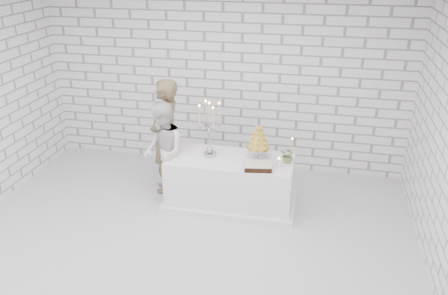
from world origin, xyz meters
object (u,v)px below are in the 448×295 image
groom (166,137)px  cake_table (230,181)px  candelabra (210,129)px  croquembouche (258,141)px  bride (164,152)px

groom → cake_table: bearing=86.6°
cake_table → candelabra: size_ratio=2.19×
cake_table → candelabra: (-0.31, 0.02, 0.79)m
cake_table → croquembouche: croquembouche is taller
groom → croquembouche: groom is taller
groom → bride: (0.04, -0.23, -0.14)m
bride → groom: bearing=160.7°
cake_table → croquembouche: 0.75m
cake_table → croquembouche: bearing=14.7°
groom → candelabra: (0.74, -0.21, 0.26)m
bride → croquembouche: bearing=65.8°
cake_table → groom: 1.19m
cake_table → bride: 1.07m
cake_table → groom: (-1.04, 0.23, 0.52)m
groom → bride: 0.28m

